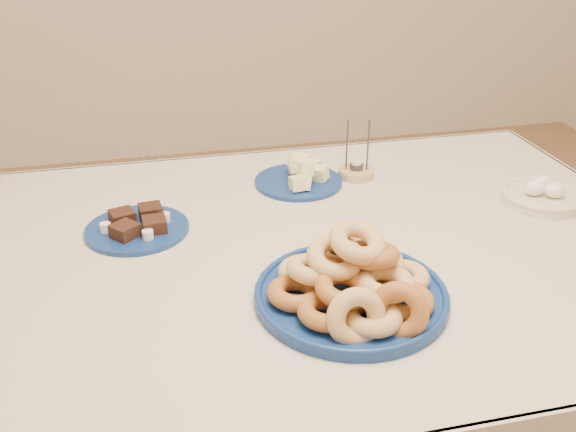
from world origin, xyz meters
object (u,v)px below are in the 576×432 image
(donut_platter, at_px, (353,285))
(brownie_plate, at_px, (138,226))
(egg_bowl, at_px, (542,196))
(melon_plate, at_px, (301,177))
(dining_table, at_px, (283,290))
(candle_holder, at_px, (356,172))

(donut_platter, height_order, brownie_plate, donut_platter)
(egg_bowl, bearing_deg, melon_plate, 155.96)
(brownie_plate, distance_m, egg_bowl, 0.95)
(dining_table, relative_size, melon_plate, 6.10)
(melon_plate, bearing_deg, egg_bowl, -24.04)
(dining_table, height_order, candle_holder, candle_holder)
(melon_plate, distance_m, candle_holder, 0.15)
(donut_platter, bearing_deg, egg_bowl, 27.13)
(melon_plate, bearing_deg, dining_table, -110.74)
(egg_bowl, bearing_deg, dining_table, -174.06)
(dining_table, distance_m, candle_holder, 0.43)
(brownie_plate, relative_size, candle_holder, 1.87)
(egg_bowl, bearing_deg, donut_platter, -152.87)
(dining_table, bearing_deg, brownie_plate, 154.28)
(dining_table, bearing_deg, donut_platter, -70.42)
(melon_plate, xyz_separation_m, brownie_plate, (-0.41, -0.16, -0.01))
(donut_platter, xyz_separation_m, egg_bowl, (0.57, 0.29, -0.02))
(brownie_plate, relative_size, egg_bowl, 1.25)
(donut_platter, height_order, candle_holder, same)
(melon_plate, xyz_separation_m, egg_bowl, (0.53, -0.24, -0.00))
(donut_platter, height_order, melon_plate, donut_platter)
(dining_table, relative_size, egg_bowl, 7.35)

